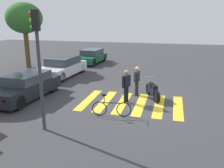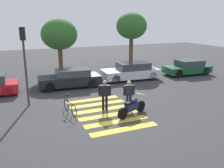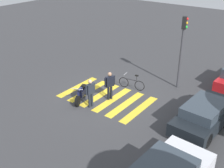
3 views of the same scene
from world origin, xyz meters
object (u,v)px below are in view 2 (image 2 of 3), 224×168
at_px(leaning_bicycle, 70,107).
at_px(traffic_light_pole, 24,54).
at_px(car_green_compact, 188,68).
at_px(car_white_van, 131,71).
at_px(officer_by_motorcycle, 105,93).
at_px(officer_on_foot, 129,93).
at_px(car_black_suv, 70,79).
at_px(police_motorcycle, 132,107).

relative_size(leaning_bicycle, traffic_light_pole, 0.39).
bearing_deg(car_green_compact, car_white_van, 176.24).
relative_size(car_white_van, traffic_light_pole, 1.07).
relative_size(leaning_bicycle, officer_by_motorcycle, 1.01).
xyz_separation_m(leaning_bicycle, car_white_van, (6.34, 5.34, 0.30)).
bearing_deg(officer_on_foot, leaning_bicycle, 168.83).
bearing_deg(traffic_light_pole, leaning_bicycle, -48.96).
height_order(leaning_bicycle, officer_on_foot, officer_on_foot).
bearing_deg(car_black_suv, police_motorcycle, -76.05).
distance_m(officer_on_foot, officer_by_motorcycle, 1.32).
bearing_deg(leaning_bicycle, officer_by_motorcycle, -8.66).
bearing_deg(officer_by_motorcycle, car_green_compact, 27.97).
distance_m(car_black_suv, car_green_compact, 10.52).
bearing_deg(police_motorcycle, car_green_compact, 36.04).
xyz_separation_m(car_white_van, car_green_compact, (5.42, -0.36, -0.04)).
xyz_separation_m(leaning_bicycle, traffic_light_pole, (-1.88, 2.16, 2.57)).
height_order(car_black_suv, car_white_van, car_white_van).
distance_m(leaning_bicycle, car_black_suv, 5.13).
bearing_deg(car_black_suv, officer_by_motorcycle, -83.46).
bearing_deg(officer_by_motorcycle, police_motorcycle, -50.47).
xyz_separation_m(officer_on_foot, traffic_light_pole, (-5.00, 2.78, 2.02)).
xyz_separation_m(police_motorcycle, officer_by_motorcycle, (-1.01, 1.22, 0.51)).
bearing_deg(officer_by_motorcycle, leaning_bicycle, 171.34).
relative_size(leaning_bicycle, officer_on_foot, 1.05).
distance_m(car_black_suv, car_white_van, 5.11).
distance_m(car_black_suv, traffic_light_pole, 4.79).
relative_size(car_black_suv, car_green_compact, 1.07).
xyz_separation_m(officer_on_foot, car_black_suv, (-1.87, 5.59, -0.27)).
bearing_deg(car_white_van, police_motorcycle, -117.02).
height_order(leaning_bicycle, car_black_suv, car_black_suv).
relative_size(police_motorcycle, traffic_light_pole, 0.44).
relative_size(officer_on_foot, traffic_light_pole, 0.37).
bearing_deg(leaning_bicycle, officer_on_foot, -11.17).
bearing_deg(officer_on_foot, police_motorcycle, -106.74).
relative_size(officer_by_motorcycle, traffic_light_pole, 0.38).
bearing_deg(officer_on_foot, car_white_van, 61.59).
xyz_separation_m(officer_by_motorcycle, car_green_compact, (9.92, 5.27, -0.33)).
bearing_deg(car_black_suv, leaning_bicycle, -104.00).
height_order(police_motorcycle, officer_on_foot, officer_on_foot).
xyz_separation_m(police_motorcycle, traffic_light_pole, (-4.73, 3.66, 2.48)).
distance_m(car_white_van, car_green_compact, 5.44).
relative_size(police_motorcycle, officer_on_foot, 1.20).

